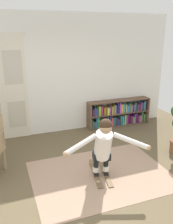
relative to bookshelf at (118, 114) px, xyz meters
The scene contains 7 objects.
ground_plane 2.89m from the bookshelf, 123.71° to the right, with size 7.20×7.20×0.00m, color brown.
back_wall 1.96m from the bookshelf, behind, with size 6.00×0.10×2.90m, color white.
double_door 3.05m from the bookshelf, behind, with size 1.22×0.05×2.45m.
rug 2.54m from the bookshelf, 124.30° to the right, with size 2.44×1.80×0.01m, color tan.
bookshelf is the anchor object (origin of this frame).
skis_pair 2.51m from the bookshelf, 124.59° to the right, with size 0.43×0.89×0.07m.
person_skier 2.68m from the bookshelf, 123.01° to the right, with size 1.39×0.74×1.09m.
Camera 1 is at (-1.39, -3.15, 2.46)m, focal length 38.77 mm.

